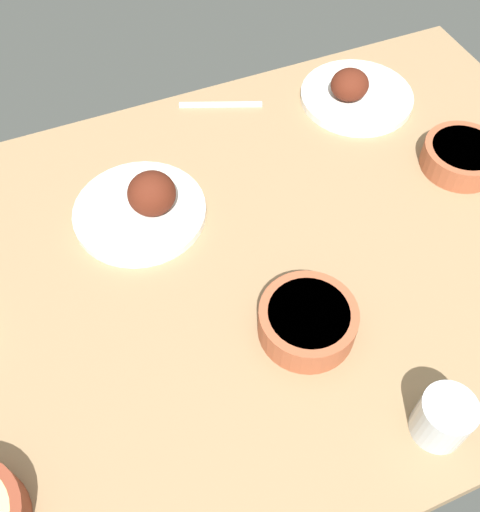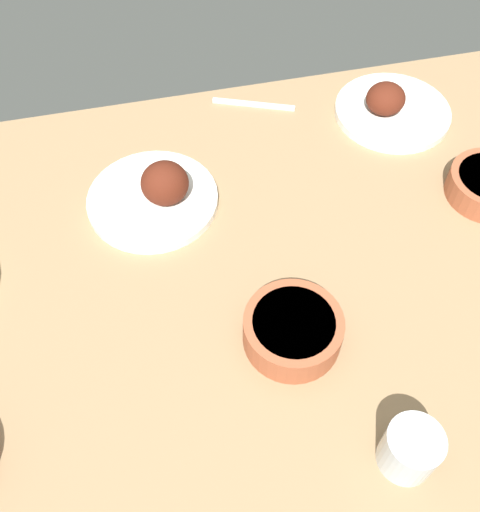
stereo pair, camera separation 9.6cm
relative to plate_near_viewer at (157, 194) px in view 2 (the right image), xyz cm
name	(u,v)px [view 2 (the right image)]	position (x,y,z in cm)	size (l,w,h in cm)	color
dining_table	(240,270)	(11.26, -16.25, -4.47)	(140.00, 90.00, 4.00)	#937551
plate_near_viewer	(157,194)	(0.00, 0.00, 0.00)	(23.35, 23.35, 9.19)	white
plate_center_main	(390,108)	(49.15, 12.96, -0.61)	(23.19, 23.19, 7.44)	white
bowl_soup	(293,330)	(15.69, -31.87, 0.51)	(14.89, 14.89, 5.46)	#A35133
water_tumbler	(410,449)	(25.42, -52.61, 1.35)	(7.50, 7.50, 7.63)	silver
fork_loose	(254,104)	(23.00, 21.98, -2.07)	(17.12, 0.90, 0.80)	silver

